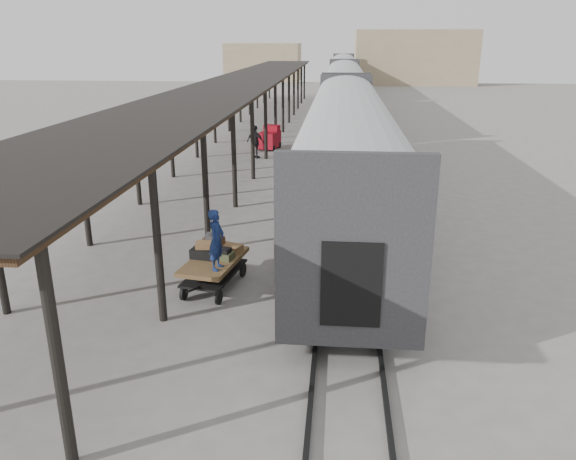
% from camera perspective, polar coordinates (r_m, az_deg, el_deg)
% --- Properties ---
extents(ground, '(160.00, 160.00, 0.00)m').
position_cam_1_polar(ground, '(15.91, -5.72, -5.92)').
color(ground, slate).
rests_on(ground, ground).
extents(train, '(3.45, 76.01, 4.01)m').
position_cam_1_polar(train, '(48.13, 5.75, 14.03)').
color(train, silver).
rests_on(train, ground).
extents(canopy, '(4.90, 64.30, 4.15)m').
position_cam_1_polar(canopy, '(38.78, -4.26, 14.88)').
color(canopy, '#422B19').
rests_on(canopy, ground).
extents(rails, '(1.54, 150.00, 0.12)m').
position_cam_1_polar(rails, '(48.62, 5.65, 10.96)').
color(rails, black).
rests_on(rails, ground).
extents(building_far, '(18.00, 10.00, 8.00)m').
position_cam_1_polar(building_far, '(92.88, 12.64, 16.76)').
color(building_far, tan).
rests_on(building_far, ground).
extents(building_left, '(12.00, 8.00, 6.00)m').
position_cam_1_polar(building_left, '(97.10, -2.51, 16.66)').
color(building_left, tan).
rests_on(building_left, ground).
extents(baggage_cart, '(1.65, 2.58, 0.86)m').
position_cam_1_polar(baggage_cart, '(15.76, -7.52, -3.67)').
color(baggage_cart, brown).
rests_on(baggage_cart, ground).
extents(suitcase_stack, '(1.40, 1.12, 0.58)m').
position_cam_1_polar(suitcase_stack, '(15.91, -7.46, -1.85)').
color(suitcase_stack, '#3C3C3F').
rests_on(suitcase_stack, baggage_cart).
extents(luggage_tug, '(1.35, 1.84, 1.47)m').
position_cam_1_polar(luggage_tug, '(36.02, -1.85, 9.28)').
color(luggage_tug, maroon).
rests_on(luggage_tug, ground).
extents(porter, '(0.47, 0.65, 1.63)m').
position_cam_1_polar(porter, '(14.75, -7.28, -0.98)').
color(porter, navy).
rests_on(porter, baggage_cart).
extents(pedestrian, '(1.21, 0.88, 1.91)m').
position_cam_1_polar(pedestrian, '(33.15, -3.34, 8.93)').
color(pedestrian, black).
rests_on(pedestrian, ground).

